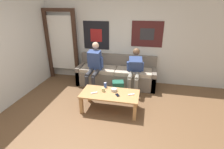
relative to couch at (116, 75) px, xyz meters
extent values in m
plane|color=brown|center=(0.02, -2.14, -0.30)|extent=(18.00, 18.00, 0.00)
cube|color=silver|center=(0.02, 0.37, 0.98)|extent=(10.00, 0.05, 2.55)
cube|color=black|center=(-0.69, 0.33, 1.08)|extent=(0.79, 0.01, 0.83)
cube|color=maroon|center=(-0.69, 0.33, 1.08)|extent=(0.35, 0.01, 0.37)
cube|color=#471E1E|center=(0.80, 0.33, 1.17)|extent=(0.87, 0.01, 0.72)
cube|color=#2D2D33|center=(0.80, 0.33, 1.17)|extent=(0.39, 0.01, 0.32)
cube|color=#382319|center=(-2.20, 0.14, 0.73)|extent=(0.10, 0.10, 2.05)
cube|color=#382319|center=(-1.30, 0.14, 0.73)|extent=(0.10, 0.10, 2.05)
cube|color=#382319|center=(-1.75, 0.14, 1.80)|extent=(1.00, 0.10, 0.10)
cube|color=silver|center=(-1.75, 0.16, 0.83)|extent=(0.82, 0.02, 1.64)
cube|color=#70665B|center=(0.00, 0.28, 0.13)|extent=(2.29, 0.13, 0.85)
cube|color=#70665B|center=(0.00, -0.09, -0.09)|extent=(2.29, 0.60, 0.43)
cube|color=#70665B|center=(-1.09, -0.09, -0.03)|extent=(0.12, 0.60, 0.55)
cube|color=#70665B|center=(1.09, -0.09, -0.03)|extent=(0.12, 0.60, 0.55)
cube|color=#B2A38E|center=(-0.51, -0.09, 0.18)|extent=(1.01, 0.56, 0.10)
cube|color=#B2A38E|center=(0.51, -0.09, 0.18)|extent=(1.01, 0.56, 0.10)
cube|color=#B27F4C|center=(0.12, -1.38, 0.12)|extent=(1.29, 0.63, 0.03)
cube|color=#B27F4C|center=(-0.47, -1.12, -0.10)|extent=(0.07, 0.07, 0.40)
cube|color=#B27F4C|center=(0.71, -1.12, -0.10)|extent=(0.07, 0.07, 0.40)
cube|color=#B27F4C|center=(-0.47, -1.64, -0.10)|extent=(0.07, 0.07, 0.40)
cube|color=#B27F4C|center=(0.71, -1.64, -0.10)|extent=(0.07, 0.07, 0.40)
cylinder|color=#2D2D33|center=(-0.65, -0.56, 0.23)|extent=(0.11, 0.45, 0.11)
cylinder|color=#2D2D33|center=(-0.65, -0.78, -0.02)|extent=(0.10, 0.10, 0.50)
cube|color=#232328|center=(-0.65, -0.85, -0.27)|extent=(0.11, 0.25, 0.05)
cylinder|color=#2D2D33|center=(-0.47, -0.56, 0.23)|extent=(0.11, 0.45, 0.11)
cylinder|color=#2D2D33|center=(-0.47, -0.78, -0.02)|extent=(0.10, 0.10, 0.50)
cube|color=#232328|center=(-0.47, -0.85, -0.27)|extent=(0.11, 0.25, 0.05)
cube|color=#33477F|center=(-0.56, -0.27, 0.50)|extent=(0.37, 0.36, 0.59)
sphere|color=beige|center=(-0.56, -0.19, 0.90)|extent=(0.19, 0.19, 0.19)
cylinder|color=#33477F|center=(-0.75, -0.27, 0.46)|extent=(0.08, 0.11, 0.31)
cylinder|color=#33477F|center=(-0.36, -0.27, 0.46)|extent=(0.08, 0.11, 0.31)
cylinder|color=gray|center=(0.47, -0.52, 0.23)|extent=(0.11, 0.38, 0.11)
cylinder|color=gray|center=(0.47, -0.72, -0.02)|extent=(0.10, 0.10, 0.50)
cube|color=#232328|center=(0.47, -0.79, -0.27)|extent=(0.11, 0.25, 0.05)
cylinder|color=gray|center=(0.65, -0.52, 0.23)|extent=(0.11, 0.38, 0.11)
cylinder|color=gray|center=(0.65, -0.72, -0.02)|extent=(0.10, 0.10, 0.50)
cube|color=#232328|center=(0.65, -0.79, -0.27)|extent=(0.11, 0.25, 0.05)
cube|color=#33477F|center=(0.56, -0.22, 0.43)|extent=(0.39, 0.46, 0.51)
sphere|color=brown|center=(0.56, -0.03, 0.75)|extent=(0.19, 0.19, 0.19)
cylinder|color=#33477F|center=(0.36, -0.19, 0.38)|extent=(0.08, 0.14, 0.27)
cylinder|color=#33477F|center=(0.75, -0.19, 0.38)|extent=(0.08, 0.14, 0.27)
cube|color=#1E5642|center=(0.18, -0.73, -0.09)|extent=(0.33, 0.29, 0.43)
cube|color=#1E5642|center=(0.21, -0.83, -0.18)|extent=(0.21, 0.13, 0.19)
cylinder|color=#B7B2A8|center=(0.19, -1.26, 0.16)|extent=(0.14, 0.14, 0.06)
torus|color=#B7B2A8|center=(0.19, -1.26, 0.19)|extent=(0.15, 0.15, 0.02)
cylinder|color=tan|center=(-0.05, -1.33, 0.18)|extent=(0.07, 0.07, 0.08)
cylinder|color=black|center=(-0.05, -1.33, 0.22)|extent=(0.00, 0.00, 0.01)
cylinder|color=#28479E|center=(-0.05, -1.12, 0.19)|extent=(0.07, 0.07, 0.12)
cylinder|color=silver|center=(-0.05, -1.12, 0.26)|extent=(0.06, 0.06, 0.00)
cube|color=white|center=(0.59, -1.36, 0.14)|extent=(0.15, 0.09, 0.02)
cylinder|color=#333842|center=(0.62, -1.35, 0.16)|extent=(0.01, 0.01, 0.00)
cube|color=white|center=(-0.22, -1.46, 0.14)|extent=(0.14, 0.11, 0.02)
cylinder|color=#333842|center=(-0.20, -1.44, 0.16)|extent=(0.01, 0.01, 0.00)
cube|color=black|center=(0.30, -1.44, 0.14)|extent=(0.13, 0.15, 0.01)
cube|color=black|center=(0.30, -1.44, 0.14)|extent=(0.11, 0.14, 0.00)
camera|label=1|loc=(0.89, -4.72, 2.02)|focal=28.00mm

